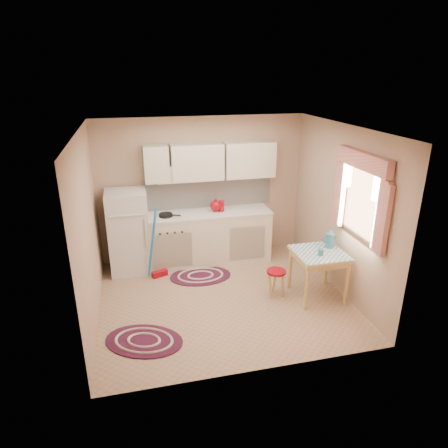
# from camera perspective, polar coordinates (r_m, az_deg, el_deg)

# --- Properties ---
(room_shell) EXTENTS (3.64, 3.60, 2.52)m
(room_shell) POSITION_cam_1_polar(r_m,az_deg,el_deg) (5.70, 0.85, 4.77)
(room_shell) COLOR tan
(room_shell) RESTS_ON ground
(fridge) EXTENTS (0.65, 0.60, 1.40)m
(fridge) POSITION_cam_1_polar(r_m,az_deg,el_deg) (6.78, -13.48, -1.12)
(fridge) COLOR silver
(fridge) RESTS_ON ground
(broom) EXTENTS (0.30, 0.21, 1.20)m
(broom) POSITION_cam_1_polar(r_m,az_deg,el_deg) (6.51, -9.44, -2.74)
(broom) COLOR #1C6CB4
(broom) RESTS_ON ground
(base_cabinets) EXTENTS (2.25, 0.60, 0.88)m
(base_cabinets) POSITION_cam_1_polar(r_m,az_deg,el_deg) (7.03, -2.63, -2.02)
(base_cabinets) COLOR beige
(base_cabinets) RESTS_ON ground
(countertop) EXTENTS (2.27, 0.62, 0.04)m
(countertop) POSITION_cam_1_polar(r_m,az_deg,el_deg) (6.86, -2.70, 1.51)
(countertop) COLOR silver
(countertop) RESTS_ON base_cabinets
(frying_pan) EXTENTS (0.29, 0.29, 0.05)m
(frying_pan) POSITION_cam_1_polar(r_m,az_deg,el_deg) (6.72, -8.33, 1.27)
(frying_pan) COLOR black
(frying_pan) RESTS_ON countertop
(red_kettle) EXTENTS (0.26, 0.25, 0.21)m
(red_kettle) POSITION_cam_1_polar(r_m,az_deg,el_deg) (6.86, -1.21, 2.61)
(red_kettle) COLOR #980512
(red_kettle) RESTS_ON countertop
(red_canister) EXTENTS (0.14, 0.14, 0.16)m
(red_canister) POSITION_cam_1_polar(r_m,az_deg,el_deg) (6.89, -0.41, 2.48)
(red_canister) COLOR #980512
(red_canister) RESTS_ON countertop
(table) EXTENTS (0.72, 0.72, 0.72)m
(table) POSITION_cam_1_polar(r_m,az_deg,el_deg) (6.14, 13.20, -7.03)
(table) COLOR #E1C070
(table) RESTS_ON ground
(stool) EXTENTS (0.34, 0.34, 0.42)m
(stool) POSITION_cam_1_polar(r_m,az_deg,el_deg) (6.11, 7.40, -8.37)
(stool) COLOR #980512
(stool) RESTS_ON ground
(coffee_pot) EXTENTS (0.19, 0.17, 0.30)m
(coffee_pot) POSITION_cam_1_polar(r_m,az_deg,el_deg) (6.11, 14.87, -2.00)
(coffee_pot) COLOR teal
(coffee_pot) RESTS_ON table
(mug) EXTENTS (0.10, 0.10, 0.10)m
(mug) POSITION_cam_1_polar(r_m,az_deg,el_deg) (5.87, 13.62, -3.98)
(mug) COLOR teal
(mug) RESTS_ON table
(rug_center) EXTENTS (1.04, 0.72, 0.02)m
(rug_center) POSITION_cam_1_polar(r_m,az_deg,el_deg) (6.69, -3.38, -7.40)
(rug_center) COLOR maroon
(rug_center) RESTS_ON ground
(rug_left) EXTENTS (1.19, 1.03, 0.02)m
(rug_left) POSITION_cam_1_polar(r_m,az_deg,el_deg) (5.34, -11.35, -16.05)
(rug_left) COLOR maroon
(rug_left) RESTS_ON ground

